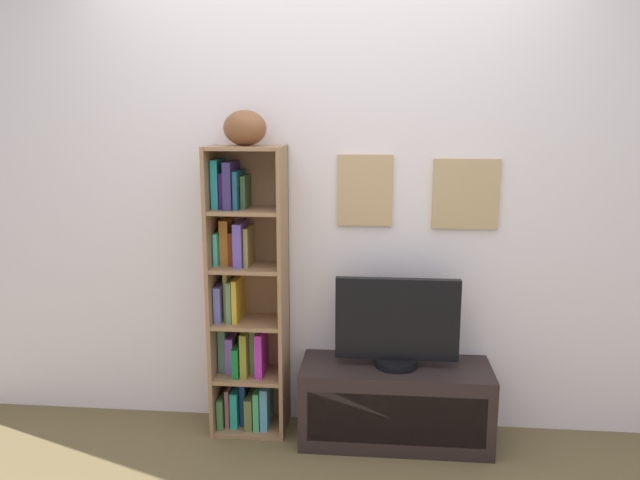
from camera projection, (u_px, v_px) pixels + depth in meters
back_wall at (327, 197)px, 3.24m from camera, size 4.80×0.08×2.51m
bookshelf at (244, 303)px, 3.25m from camera, size 0.39×0.28×1.53m
football at (245, 128)px, 3.05m from camera, size 0.30×0.28×0.18m
tv_stand at (395, 403)px, 3.19m from camera, size 0.98×0.38×0.41m
television at (397, 324)px, 3.11m from camera, size 0.63×0.22×0.46m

